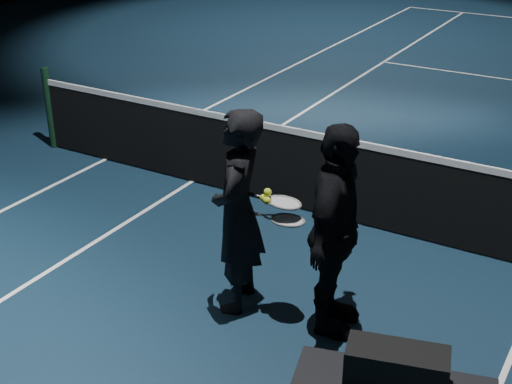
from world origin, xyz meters
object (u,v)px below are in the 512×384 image
player_a (238,212)px  tennis_balls (266,197)px  racket_upper (284,203)px  racket_bag (397,366)px  racket_lower (288,220)px  player_b (335,232)px

player_a → tennis_balls: player_a is taller
player_a → tennis_balls: (0.25, 0.03, 0.19)m
racket_upper → tennis_balls: 0.15m
racket_bag → racket_lower: 1.56m
racket_bag → player_b: 1.28m
racket_bag → player_b: (-0.87, 0.87, 0.37)m
player_b → racket_upper: player_b is taller
player_b → racket_upper: bearing=81.0°
player_a → racket_upper: player_a is taller
racket_lower → racket_upper: bearing=141.3°
racket_bag → racket_lower: bearing=132.0°
player_b → tennis_balls: size_ratio=15.06×
player_b → player_a: bearing=86.1°
player_b → racket_lower: size_ratio=2.66×
player_a → racket_lower: bearing=80.5°
racket_bag → racket_upper: racket_upper is taller
player_b → tennis_balls: bearing=85.6°
racket_lower → tennis_balls: 0.26m
racket_bag → player_a: bearing=140.7°
player_a → racket_lower: player_a is taller
racket_lower → tennis_balls: tennis_balls is taller
player_a → racket_upper: bearing=86.2°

